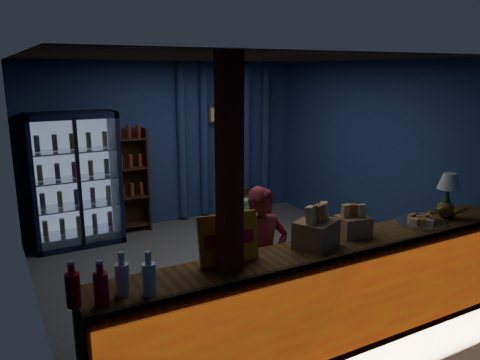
% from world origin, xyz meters
% --- Properties ---
extents(ground, '(4.60, 4.60, 0.00)m').
position_xyz_m(ground, '(0.00, 0.00, 0.00)').
color(ground, '#515154').
rests_on(ground, ground).
extents(room_walls, '(4.60, 4.60, 4.60)m').
position_xyz_m(room_walls, '(0.00, 0.00, 1.57)').
color(room_walls, navy).
rests_on(room_walls, ground).
extents(counter, '(4.40, 0.57, 0.99)m').
position_xyz_m(counter, '(0.00, -1.91, 0.48)').
color(counter, brown).
rests_on(counter, ground).
extents(support_post, '(0.16, 0.16, 2.60)m').
position_xyz_m(support_post, '(-1.05, -1.90, 1.30)').
color(support_post, maroon).
rests_on(support_post, ground).
extents(beverage_cooler, '(1.20, 0.62, 1.90)m').
position_xyz_m(beverage_cooler, '(-1.55, 1.92, 0.93)').
color(beverage_cooler, black).
rests_on(beverage_cooler, ground).
extents(bottle_shelf, '(0.50, 0.28, 1.60)m').
position_xyz_m(bottle_shelf, '(-0.70, 2.06, 0.79)').
color(bottle_shelf, '#392412').
rests_on(bottle_shelf, ground).
extents(curtain_folds, '(1.74, 0.14, 2.50)m').
position_xyz_m(curtain_folds, '(1.00, 2.14, 1.30)').
color(curtain_folds, navy).
rests_on(curtain_folds, room_walls).
extents(framed_picture, '(0.36, 0.04, 0.28)m').
position_xyz_m(framed_picture, '(0.85, 2.10, 1.75)').
color(framed_picture, gold).
rests_on(framed_picture, room_walls).
extents(shopkeeper, '(0.53, 0.36, 1.42)m').
position_xyz_m(shopkeeper, '(-0.42, -1.39, 0.71)').
color(shopkeeper, maroon).
rests_on(shopkeeper, ground).
extents(green_chair, '(0.63, 0.64, 0.54)m').
position_xyz_m(green_chair, '(0.80, 1.34, 0.27)').
color(green_chair, '#5FBE69').
rests_on(green_chair, ground).
extents(side_table, '(0.59, 0.44, 0.62)m').
position_xyz_m(side_table, '(0.97, 1.42, 0.26)').
color(side_table, '#392412').
rests_on(side_table, ground).
extents(yellow_sign, '(0.51, 0.14, 0.40)m').
position_xyz_m(yellow_sign, '(-0.99, -1.77, 1.15)').
color(yellow_sign, '#E2A30B').
rests_on(yellow_sign, counter).
extents(soda_bottles, '(0.58, 0.18, 0.32)m').
position_xyz_m(soda_bottles, '(-1.97, -1.96, 1.08)').
color(soda_bottles, red).
rests_on(soda_bottles, counter).
extents(snack_box_left, '(0.45, 0.42, 0.38)m').
position_xyz_m(snack_box_left, '(-0.16, -1.83, 1.08)').
color(snack_box_left, '#9D7D4C').
rests_on(snack_box_left, counter).
extents(snack_box_centre, '(0.31, 0.27, 0.30)m').
position_xyz_m(snack_box_centre, '(0.32, -1.78, 1.06)').
color(snack_box_centre, '#9D7D4C').
rests_on(snack_box_centre, counter).
extents(pastry_tray, '(0.49, 0.49, 0.08)m').
position_xyz_m(pastry_tray, '(1.15, -1.87, 0.98)').
color(pastry_tray, silver).
rests_on(pastry_tray, counter).
extents(banana_bunches, '(0.47, 0.29, 0.16)m').
position_xyz_m(banana_bunches, '(1.48, -1.86, 1.03)').
color(banana_bunches, gold).
rests_on(banana_bunches, counter).
extents(table_lamp, '(0.24, 0.24, 0.48)m').
position_xyz_m(table_lamp, '(1.56, -1.84, 1.32)').
color(table_lamp, black).
rests_on(table_lamp, counter).
extents(pineapple, '(0.17, 0.17, 0.30)m').
position_xyz_m(pineapple, '(1.53, -1.85, 1.07)').
color(pineapple, olive).
rests_on(pineapple, counter).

